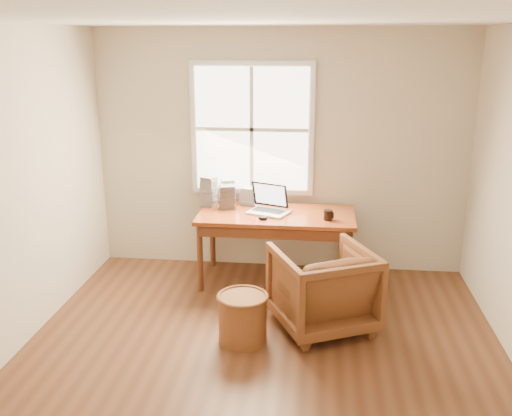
{
  "coord_description": "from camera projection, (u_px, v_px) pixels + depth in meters",
  "views": [
    {
      "loc": [
        0.42,
        -3.79,
        2.48
      ],
      "look_at": [
        -0.19,
        1.65,
        0.84
      ],
      "focal_mm": 40.0,
      "sensor_mm": 36.0,
      "label": 1
    }
  ],
  "objects": [
    {
      "name": "room_shell",
      "position": [
        257.0,
        204.0,
        4.15
      ],
      "size": [
        4.04,
        4.54,
        2.64
      ],
      "color": "#59321E",
      "rests_on": "ground"
    },
    {
      "name": "wicker_stool",
      "position": [
        243.0,
        319.0,
        4.81
      ],
      "size": [
        0.48,
        0.48,
        0.41
      ],
      "primitive_type": "cylinder",
      "rotation": [
        0.0,
        0.0,
        -0.2
      ],
      "color": "brown",
      "rests_on": "room_shell"
    },
    {
      "name": "cd_stack_d",
      "position": [
        248.0,
        196.0,
        6.15
      ],
      "size": [
        0.17,
        0.16,
        0.19
      ],
      "primitive_type": "cube",
      "rotation": [
        0.0,
        0.0,
        -0.2
      ],
      "color": "silver",
      "rests_on": "desk"
    },
    {
      "name": "cd_stack_b",
      "position": [
        227.0,
        197.0,
        5.99
      ],
      "size": [
        0.19,
        0.18,
        0.25
      ],
      "primitive_type": "cube",
      "rotation": [
        0.0,
        0.0,
        0.29
      ],
      "color": "#242529",
      "rests_on": "desk"
    },
    {
      "name": "coffee_mug",
      "position": [
        328.0,
        215.0,
        5.64
      ],
      "size": [
        0.1,
        0.1,
        0.1
      ],
      "primitive_type": "cylinder",
      "rotation": [
        0.0,
        0.0,
        0.1
      ],
      "color": "black",
      "rests_on": "desk"
    },
    {
      "name": "cd_stack_c",
      "position": [
        209.0,
        191.0,
        6.09
      ],
      "size": [
        0.18,
        0.17,
        0.32
      ],
      "primitive_type": "cube",
      "rotation": [
        0.0,
        0.0,
        -0.36
      ],
      "color": "#A8A9B6",
      "rests_on": "desk"
    },
    {
      "name": "desk",
      "position": [
        276.0,
        215.0,
        5.87
      ],
      "size": [
        1.6,
        0.8,
        0.04
      ],
      "primitive_type": "cube",
      "color": "brown",
      "rests_on": "room_shell"
    },
    {
      "name": "armchair",
      "position": [
        323.0,
        288.0,
        5.0
      ],
      "size": [
        1.07,
        1.08,
        0.74
      ],
      "primitive_type": "imported",
      "rotation": [
        0.0,
        0.0,
        3.58
      ],
      "color": "brown",
      "rests_on": "room_shell"
    },
    {
      "name": "cd_stack_a",
      "position": [
        228.0,
        191.0,
        6.22
      ],
      "size": [
        0.17,
        0.16,
        0.26
      ],
      "primitive_type": "cube",
      "rotation": [
        0.0,
        0.0,
        0.4
      ],
      "color": "silver",
      "rests_on": "desk"
    },
    {
      "name": "mouse",
      "position": [
        263.0,
        218.0,
        5.65
      ],
      "size": [
        0.1,
        0.06,
        0.03
      ],
      "primitive_type": "ellipsoid",
      "rotation": [
        0.0,
        0.0,
        -0.03
      ],
      "color": "black",
      "rests_on": "desk"
    },
    {
      "name": "laptop",
      "position": [
        268.0,
        199.0,
        5.81
      ],
      "size": [
        0.55,
        0.56,
        0.31
      ],
      "primitive_type": null,
      "rotation": [
        0.0,
        0.0,
        -0.38
      ],
      "color": "silver",
      "rests_on": "desk"
    }
  ]
}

